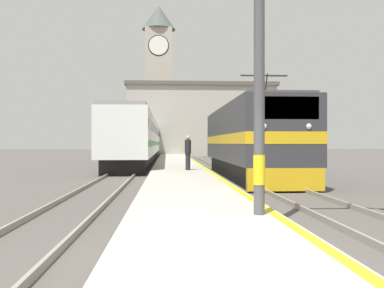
% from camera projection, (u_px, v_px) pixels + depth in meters
% --- Properties ---
extents(ground_plane, '(200.00, 200.00, 0.00)m').
position_uv_depth(ground_plane, '(176.00, 165.00, 36.69)').
color(ground_plane, '#514C47').
extents(platform, '(3.16, 140.00, 0.34)m').
position_uv_depth(platform, '(177.00, 166.00, 31.70)').
color(platform, '#ADA89E').
rests_on(platform, ground).
extents(rail_track_near, '(2.83, 140.00, 0.16)m').
position_uv_depth(rail_track_near, '(226.00, 168.00, 31.89)').
color(rail_track_near, '#514C47').
rests_on(rail_track_near, ground).
extents(rail_track_far, '(2.83, 140.00, 0.16)m').
position_uv_depth(rail_track_far, '(132.00, 168.00, 31.52)').
color(rail_track_far, '#514C47').
rests_on(rail_track_far, ground).
extents(locomotive_train, '(2.92, 14.59, 4.71)m').
position_uv_depth(locomotive_train, '(249.00, 140.00, 22.87)').
color(locomotive_train, black).
rests_on(locomotive_train, ground).
extents(passenger_train, '(2.92, 45.87, 3.98)m').
position_uv_depth(passenger_train, '(143.00, 140.00, 46.06)').
color(passenger_train, black).
rests_on(passenger_train, ground).
extents(catenary_mast, '(2.63, 0.24, 7.14)m').
position_uv_depth(catenary_mast, '(266.00, 34.00, 9.02)').
color(catenary_mast, '#4C4C51').
rests_on(catenary_mast, platform).
extents(person_on_platform, '(0.34, 0.34, 1.86)m').
position_uv_depth(person_on_platform, '(188.00, 152.00, 24.04)').
color(person_on_platform, '#23232D').
rests_on(person_on_platform, platform).
extents(clock_tower, '(5.68, 5.68, 25.31)m').
position_uv_depth(clock_tower, '(159.00, 75.00, 76.75)').
color(clock_tower, '#ADA393').
rests_on(clock_tower, ground).
extents(station_building, '(20.50, 9.15, 9.97)m').
position_uv_depth(station_building, '(200.00, 120.00, 63.39)').
color(station_building, '#A8A399').
rests_on(station_building, ground).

